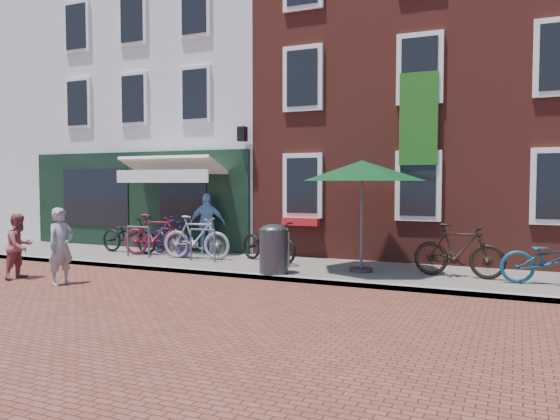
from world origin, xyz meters
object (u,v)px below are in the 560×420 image
at_px(bicycle_1, 156,235).
at_px(bicycle_0, 129,235).
at_px(bicycle_3, 196,237).
at_px(bicycle_2, 171,237).
at_px(woman, 61,246).
at_px(cafe_person, 207,223).
at_px(litter_bin, 274,246).
at_px(bicycle_6, 553,259).
at_px(bicycle_5, 459,251).
at_px(bicycle_4, 269,242).
at_px(boy, 20,246).
at_px(parasol, 362,167).

bearing_deg(bicycle_1, bicycle_0, 70.30).
relative_size(bicycle_0, bicycle_3, 1.03).
xyz_separation_m(bicycle_2, bicycle_3, (1.01, -0.31, 0.06)).
bearing_deg(bicycle_2, woman, -153.09).
relative_size(cafe_person, bicycle_1, 0.90).
distance_m(litter_bin, woman, 4.39).
height_order(bicycle_0, bicycle_6, same).
distance_m(cafe_person, bicycle_3, 1.16).
xyz_separation_m(bicycle_0, bicycle_2, (1.37, 0.06, 0.00)).
bearing_deg(bicycle_0, bicycle_3, -94.11).
distance_m(bicycle_0, bicycle_5, 8.89).
xyz_separation_m(litter_bin, bicycle_4, (-0.85, 1.53, -0.09)).
relative_size(cafe_person, bicycle_0, 0.87).
relative_size(bicycle_2, bicycle_6, 1.00).
height_order(bicycle_1, bicycle_2, bicycle_1).
bearing_deg(cafe_person, bicycle_4, 139.46).
bearing_deg(bicycle_6, bicycle_2, 76.97).
bearing_deg(bicycle_3, bicycle_6, -98.19).
bearing_deg(bicycle_6, woman, 100.93).
bearing_deg(bicycle_1, bicycle_3, -108.62).
relative_size(boy, bicycle_0, 0.73).
bearing_deg(boy, bicycle_2, -23.38).
bearing_deg(bicycle_6, bicycle_0, 77.68).
relative_size(woman, cafe_person, 0.94).
height_order(boy, bicycle_0, boy).
height_order(bicycle_0, bicycle_5, bicycle_5).
height_order(bicycle_2, bicycle_3, bicycle_3).
distance_m(bicycle_1, bicycle_6, 9.64).
xyz_separation_m(cafe_person, bicycle_0, (-2.06, -0.83, -0.33)).
distance_m(parasol, woman, 6.55).
bearing_deg(bicycle_5, parasol, 98.84).
xyz_separation_m(boy, bicycle_1, (0.86, 3.64, -0.05)).
xyz_separation_m(boy, bicycle_6, (10.49, 3.31, -0.10)).
bearing_deg(cafe_person, litter_bin, 121.65).
xyz_separation_m(litter_bin, bicycle_6, (5.48, 1.02, -0.09)).
bearing_deg(bicycle_3, litter_bin, -120.63).
relative_size(bicycle_3, bicycle_4, 0.97).
distance_m(woman, bicycle_4, 4.87).
bearing_deg(boy, bicycle_3, -38.13).
bearing_deg(woman, bicycle_0, 28.40).
bearing_deg(bicycle_1, woman, 174.60).
distance_m(cafe_person, bicycle_2, 1.08).
height_order(parasol, woman, parasol).
relative_size(cafe_person, bicycle_3, 0.90).
bearing_deg(parasol, boy, -153.85).
bearing_deg(bicycle_3, woman, 159.72).
bearing_deg(parasol, bicycle_0, 176.02).
distance_m(bicycle_2, bicycle_4, 2.93).
relative_size(woman, bicycle_6, 0.82).
xyz_separation_m(litter_bin, bicycle_3, (-2.76, 1.22, -0.03)).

